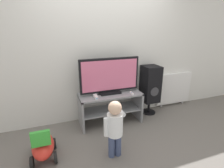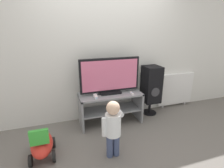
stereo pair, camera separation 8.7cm
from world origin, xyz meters
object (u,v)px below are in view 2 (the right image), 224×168
(child, at_px, (113,125))
(radiator, at_px, (175,89))
(remote_primary, at_px, (132,93))
(ride_on_toy, at_px, (42,144))
(television, at_px, (110,76))
(speaker_tower, at_px, (151,85))
(game_console, at_px, (96,96))

(child, bearing_deg, radiator, 31.32)
(remote_primary, relative_size, ride_on_toy, 0.24)
(radiator, bearing_deg, television, -172.05)
(child, bearing_deg, speaker_tower, 40.70)
(television, bearing_deg, radiator, 7.95)
(television, relative_size, radiator, 1.27)
(game_console, bearing_deg, child, -85.72)
(television, relative_size, speaker_tower, 1.07)
(television, distance_m, game_console, 0.43)
(game_console, distance_m, ride_on_toy, 1.08)
(ride_on_toy, bearing_deg, game_console, 29.26)
(television, height_order, game_console, television)
(speaker_tower, bearing_deg, game_console, -170.57)
(game_console, height_order, remote_primary, game_console)
(ride_on_toy, bearing_deg, remote_primary, 16.62)
(television, xyz_separation_m, remote_primary, (0.36, -0.15, -0.30))
(game_console, relative_size, remote_primary, 1.18)
(game_console, xyz_separation_m, ride_on_toy, (-0.87, -0.49, -0.41))
(speaker_tower, relative_size, ride_on_toy, 1.79)
(game_console, bearing_deg, speaker_tower, 9.43)
(remote_primary, distance_m, ride_on_toy, 1.64)
(television, bearing_deg, ride_on_toy, -152.36)
(remote_primary, relative_size, child, 0.16)
(child, bearing_deg, game_console, 94.28)
(remote_primary, xyz_separation_m, speaker_tower, (0.52, 0.23, 0.03))
(child, relative_size, radiator, 0.98)
(game_console, relative_size, child, 0.19)
(remote_primary, height_order, radiator, radiator)
(remote_primary, bearing_deg, child, -129.22)
(child, height_order, ride_on_toy, child)
(speaker_tower, xyz_separation_m, radiator, (0.71, 0.15, -0.21))
(ride_on_toy, bearing_deg, child, -16.58)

